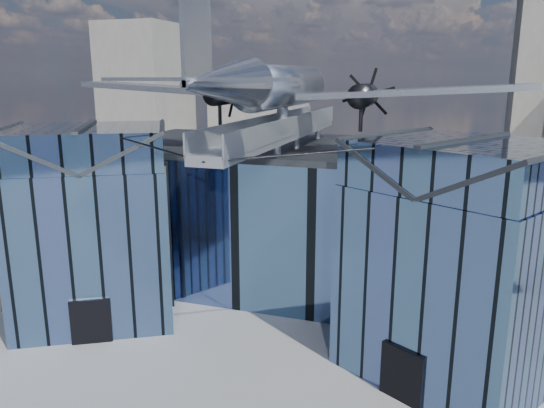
% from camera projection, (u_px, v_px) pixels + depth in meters
% --- Properties ---
extents(ground_plane, '(120.00, 120.00, 0.00)m').
position_uv_depth(ground_plane, '(261.00, 330.00, 31.36)').
color(ground_plane, gray).
extents(museum, '(32.88, 24.50, 17.60)m').
position_uv_depth(museum, '(290.00, 215.00, 35.41)').
color(museum, '#466390').
rests_on(museum, ground).
extents(bg_towers, '(77.00, 24.50, 26.00)m').
position_uv_depth(bg_towers, '(391.00, 109.00, 75.01)').
color(bg_towers, slate).
rests_on(bg_towers, ground).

